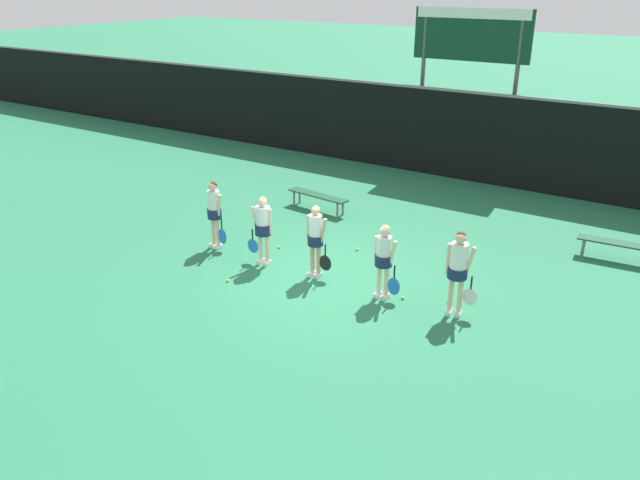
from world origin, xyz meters
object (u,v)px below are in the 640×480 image
at_px(bench_far, 619,245).
at_px(tennis_ball_2, 449,301).
at_px(tennis_ball_0, 357,249).
at_px(tennis_ball_3, 228,281).
at_px(player_3, 384,256).
at_px(player_0, 214,209).
at_px(player_4, 458,266).
at_px(player_1, 263,225).
at_px(scoreboard, 470,47).
at_px(tennis_ball_1, 279,247).
at_px(bench_courtside, 318,197).
at_px(player_2, 316,236).
at_px(tennis_ball_4, 403,298).

distance_m(bench_far, tennis_ball_2, 4.89).
relative_size(tennis_ball_0, tennis_ball_3, 1.09).
distance_m(player_3, tennis_ball_3, 3.57).
relative_size(player_0, player_4, 0.96).
bearing_deg(player_1, scoreboard, 76.09).
relative_size(tennis_ball_1, tennis_ball_2, 0.97).
height_order(bench_courtside, player_3, player_3).
xyz_separation_m(player_2, player_4, (3.28, 0.06, 0.09)).
relative_size(player_2, player_4, 0.94).
distance_m(player_2, tennis_ball_3, 2.19).
relative_size(scoreboard, tennis_ball_2, 75.07).
distance_m(player_2, tennis_ball_0, 1.98).
distance_m(player_1, tennis_ball_2, 4.53).
bearing_deg(tennis_ball_1, player_4, -8.64).
distance_m(scoreboard, tennis_ball_2, 10.56).
distance_m(bench_far, tennis_ball_0, 6.19).
distance_m(bench_far, player_0, 9.71).
bearing_deg(tennis_ball_1, scoreboard, 81.48).
bearing_deg(tennis_ball_4, player_2, -178.33).
relative_size(player_3, tennis_ball_0, 23.26).
distance_m(scoreboard, player_1, 10.26).
bearing_deg(tennis_ball_4, tennis_ball_1, 168.84).
xyz_separation_m(bench_far, player_2, (-5.58, -4.59, 0.58)).
bearing_deg(player_1, tennis_ball_1, 96.25).
relative_size(bench_far, player_4, 1.05).
height_order(scoreboard, tennis_ball_3, scoreboard).
relative_size(player_4, tennis_ball_4, 25.23).
xyz_separation_m(tennis_ball_2, tennis_ball_4, (-0.87, -0.37, -0.00)).
distance_m(player_3, tennis_ball_2, 1.66).
relative_size(scoreboard, tennis_ball_3, 83.39).
distance_m(player_0, tennis_ball_1, 1.85).
bearing_deg(player_0, scoreboard, 82.96).
xyz_separation_m(player_0, player_2, (2.97, -0.01, -0.04)).
bearing_deg(player_1, tennis_ball_0, 44.03).
bearing_deg(bench_courtside, player_2, -51.71).
bearing_deg(tennis_ball_3, player_4, 16.09).
distance_m(bench_courtside, tennis_ball_2, 6.23).
relative_size(player_3, player_4, 0.92).
bearing_deg(tennis_ball_4, tennis_ball_3, -159.18).
xyz_separation_m(bench_courtside, tennis_ball_3, (0.83, -4.96, -0.37)).
bearing_deg(tennis_ball_3, scoreboard, 83.78).
bearing_deg(player_2, tennis_ball_3, -138.98).
relative_size(player_4, tennis_ball_1, 25.74).
bearing_deg(tennis_ball_3, tennis_ball_4, 20.82).
bearing_deg(player_1, bench_courtside, 96.34).
height_order(player_2, player_3, player_2).
bearing_deg(player_1, player_2, -3.01).
bearing_deg(bench_courtside, tennis_ball_3, -74.57).
bearing_deg(tennis_ball_2, player_3, -157.60).
distance_m(scoreboard, player_0, 10.42).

